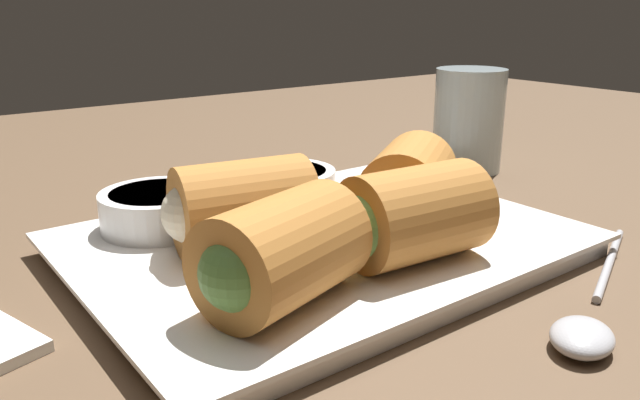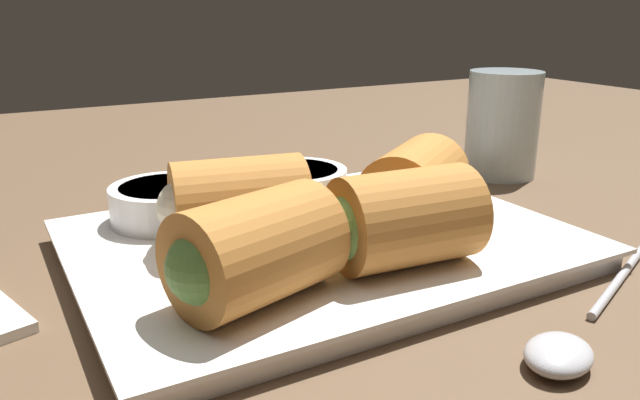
{
  "view_description": "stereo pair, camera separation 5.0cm",
  "coord_description": "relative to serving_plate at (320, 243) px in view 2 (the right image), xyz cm",
  "views": [
    {
      "loc": [
        -24.53,
        -30.08,
        17.81
      ],
      "look_at": [
        -1.7,
        0.33,
        5.7
      ],
      "focal_mm": 35.0,
      "sensor_mm": 36.0,
      "label": 1
    },
    {
      "loc": [
        -20.34,
        -32.81,
        17.81
      ],
      "look_at": [
        -1.7,
        0.33,
        5.7
      ],
      "focal_mm": 35.0,
      "sensor_mm": 36.0,
      "label": 2
    }
  ],
  "objects": [
    {
      "name": "table_surface",
      "position": [
        1.7,
        -0.33,
        -1.76
      ],
      "size": [
        180.0,
        140.0,
        2.0
      ],
      "color": "brown",
      "rests_on": "ground"
    },
    {
      "name": "serving_plate",
      "position": [
        0.0,
        0.0,
        0.0
      ],
      "size": [
        30.83,
        23.28,
        1.5
      ],
      "color": "white",
      "rests_on": "table_surface"
    },
    {
      "name": "roll_front_left",
      "position": [
        5.94,
        -1.92,
        3.49
      ],
      "size": [
        9.59,
        9.01,
        5.49
      ],
      "color": "#B77533",
      "rests_on": "serving_plate"
    },
    {
      "name": "roll_front_right",
      "position": [
        -7.94,
        -7.0,
        3.49
      ],
      "size": [
        9.31,
        7.51,
        5.49
      ],
      "color": "#B77533",
      "rests_on": "serving_plate"
    },
    {
      "name": "roll_back_left",
      "position": [
        -5.85,
        0.54,
        3.49
      ],
      "size": [
        9.21,
        6.85,
        5.49
      ],
      "color": "#B77533",
      "rests_on": "serving_plate"
    },
    {
      "name": "roll_back_right",
      "position": [
        0.83,
        -6.73,
        3.49
      ],
      "size": [
        9.03,
        6.14,
        5.49
      ],
      "color": "#B77533",
      "rests_on": "serving_plate"
    },
    {
      "name": "dipping_bowl_near",
      "position": [
        1.41,
        6.69,
        2.1
      ],
      "size": [
        7.62,
        7.62,
        2.49
      ],
      "color": "white",
      "rests_on": "serving_plate"
    },
    {
      "name": "dipping_bowl_far",
      "position": [
        -7.94,
        7.13,
        2.1
      ],
      "size": [
        7.62,
        7.62,
        2.49
      ],
      "color": "white",
      "rests_on": "serving_plate"
    },
    {
      "name": "spoon",
      "position": [
        4.59,
        -16.2,
        -0.17
      ],
      "size": [
        18.45,
        9.09,
        1.31
      ],
      "color": "#B2B2B7",
      "rests_on": "table_surface"
    },
    {
      "name": "drinking_glass",
      "position": [
        24.43,
        8.66,
        4.14
      ],
      "size": [
        6.66,
        6.66,
        9.81
      ],
      "color": "silver",
      "rests_on": "table_surface"
    }
  ]
}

